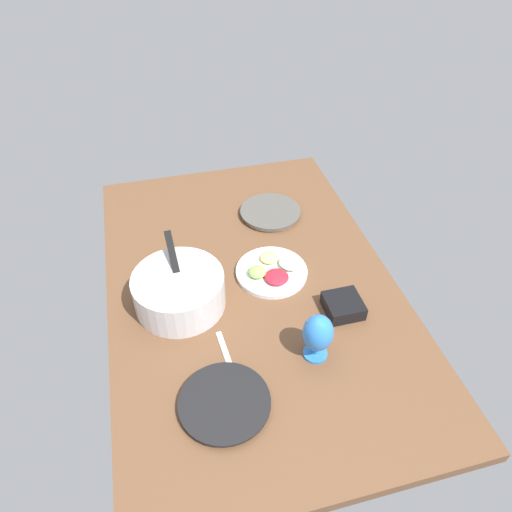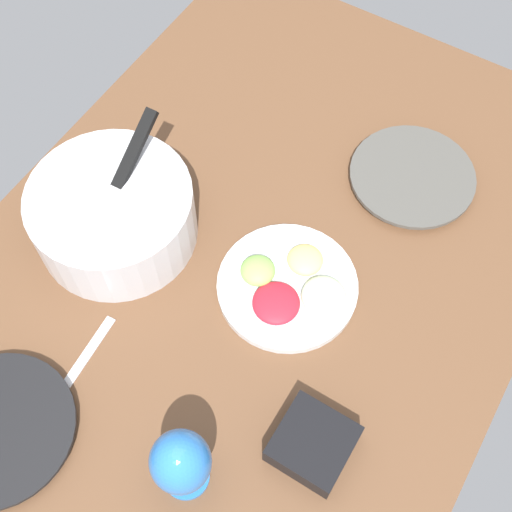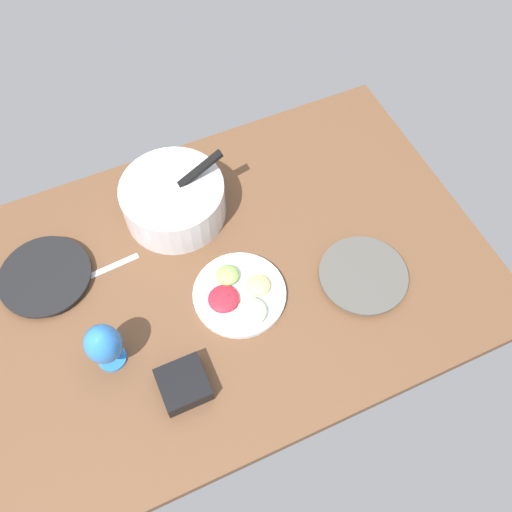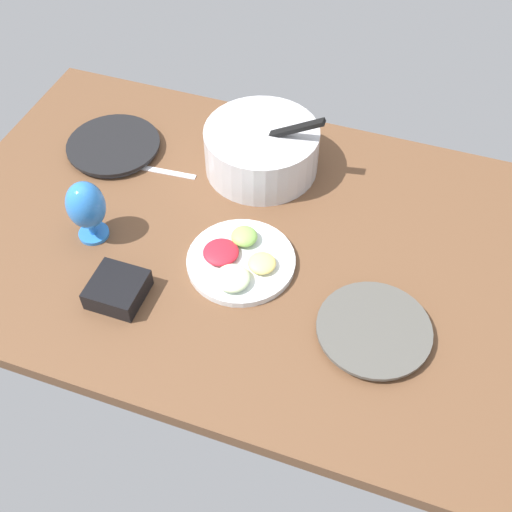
# 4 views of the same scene
# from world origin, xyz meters

# --- Properties ---
(ground_plane) EXTENTS (1.60, 1.04, 0.04)m
(ground_plane) POSITION_xyz_m (0.00, 0.00, -0.02)
(ground_plane) COLOR brown
(dinner_plate_right) EXTENTS (0.26, 0.26, 0.02)m
(dinner_plate_right) POSITION_xyz_m (0.39, -0.18, 0.01)
(dinner_plate_right) COLOR silver
(dinner_plate_right) RESTS_ON ground_plane
(mixing_bowl) EXTENTS (0.33, 0.32, 0.21)m
(mixing_bowl) POSITION_xyz_m (-0.03, 0.26, 0.07)
(mixing_bowl) COLOR silver
(mixing_bowl) RESTS_ON ground_plane
(fruit_platter) EXTENTS (0.27, 0.27, 0.05)m
(fruit_platter) POSITION_xyz_m (0.03, -0.09, 0.02)
(fruit_platter) COLOR silver
(fruit_platter) RESTS_ON ground_plane
(hurricane_glass_blue) EXTENTS (0.10, 0.10, 0.17)m
(hurricane_glass_blue) POSITION_xyz_m (-0.36, -0.12, 0.10)
(hurricane_glass_blue) COLOR blue
(hurricane_glass_blue) RESTS_ON ground_plane
(square_bowl_black) EXTENTS (0.12, 0.12, 0.05)m
(square_bowl_black) POSITION_xyz_m (-0.21, -0.28, 0.03)
(square_bowl_black) COLOR black
(square_bowl_black) RESTS_ON ground_plane
(fork_by_left_plate) EXTENTS (0.18, 0.03, 0.01)m
(fork_by_left_plate) POSITION_xyz_m (-0.28, 0.16, 0.00)
(fork_by_left_plate) COLOR silver
(fork_by_left_plate) RESTS_ON ground_plane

